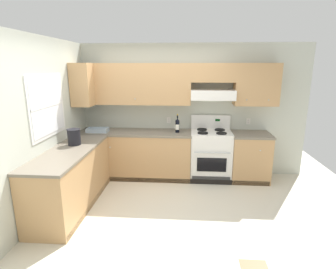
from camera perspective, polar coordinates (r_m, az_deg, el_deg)
name	(u,v)px	position (r m, az deg, el deg)	size (l,w,h in m)	color
ground_plane	(152,208)	(4.31, -3.30, -15.28)	(7.04, 7.04, 0.00)	beige
floor_accent_tile	(255,269)	(3.38, 17.88, -25.45)	(0.30, 0.30, 0.01)	olive
wall_back	(182,100)	(5.29, 2.95, 7.20)	(4.68, 0.57, 2.55)	beige
wall_left	(51,118)	(4.54, -23.51, 3.15)	(0.47, 4.00, 2.55)	beige
counter_back_run	(164,155)	(5.26, -0.87, -4.34)	(3.60, 0.65, 0.91)	tan
counter_left_run	(71,179)	(4.44, -19.71, -8.79)	(0.63, 1.91, 0.91)	tan
stove	(211,155)	(5.26, 8.97, -4.20)	(0.76, 0.62, 1.20)	white
wine_bottle	(177,125)	(5.07, 2.00, 1.99)	(0.08, 0.08, 0.35)	black
bowl	(98,131)	(5.30, -14.65, 0.80)	(0.40, 0.22, 0.08)	#9EADB7
bucket	(74,137)	(4.52, -19.23, -0.42)	(0.21, 0.21, 0.26)	black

